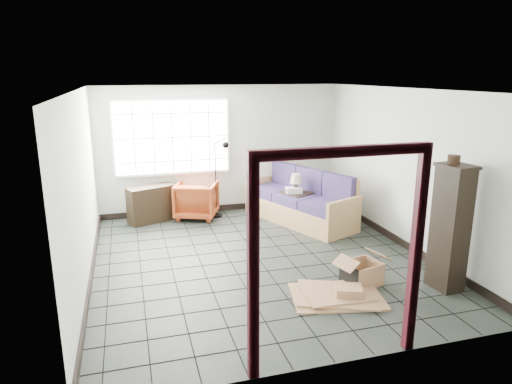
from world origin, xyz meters
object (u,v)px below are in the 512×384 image
object	(u,v)px
side_table	(297,197)
tall_shelf	(450,227)
armchair	(197,198)
futon_sofa	(302,203)

from	to	relation	value
side_table	tall_shelf	distance (m)	3.39
armchair	tall_shelf	size ratio (longest dim) A/B	0.47
armchair	side_table	xyz separation A→B (m)	(1.84, -0.76, 0.08)
futon_sofa	armchair	xyz separation A→B (m)	(-1.95, 0.80, 0.03)
side_table	tall_shelf	size ratio (longest dim) A/B	0.42
futon_sofa	tall_shelf	bearing A→B (deg)	-98.78
futon_sofa	side_table	world-z (taller)	futon_sofa
armchair	side_table	distance (m)	2.00
armchair	tall_shelf	distance (m)	4.88
side_table	armchair	bearing A→B (deg)	157.57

